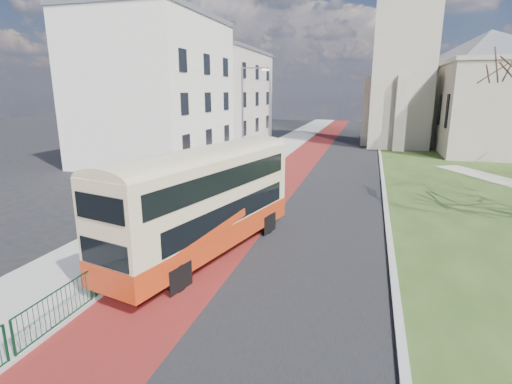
% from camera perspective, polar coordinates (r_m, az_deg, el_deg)
% --- Properties ---
extents(ground, '(160.00, 160.00, 0.00)m').
position_cam_1_polar(ground, '(14.03, -6.84, -12.85)').
color(ground, black).
rests_on(ground, ground).
extents(road_carriageway, '(9.00, 120.00, 0.01)m').
position_cam_1_polar(road_carriageway, '(32.30, 9.42, 2.68)').
color(road_carriageway, black).
rests_on(road_carriageway, ground).
extents(bus_lane, '(3.40, 120.00, 0.01)m').
position_cam_1_polar(bus_lane, '(32.70, 4.72, 2.97)').
color(bus_lane, '#591414').
rests_on(bus_lane, ground).
extents(pavement_west, '(4.00, 120.00, 0.12)m').
position_cam_1_polar(pavement_west, '(33.62, -1.65, 3.42)').
color(pavement_west, gray).
rests_on(pavement_west, ground).
extents(kerb_west, '(0.25, 120.00, 0.13)m').
position_cam_1_polar(kerb_west, '(33.08, 1.66, 3.25)').
color(kerb_west, '#999993').
rests_on(kerb_west, ground).
extents(kerb_east, '(0.25, 80.00, 0.13)m').
position_cam_1_polar(kerb_east, '(34.09, 17.53, 2.92)').
color(kerb_east, '#999993').
rests_on(kerb_east, ground).
extents(pedestrian_railing, '(0.07, 24.00, 1.12)m').
position_cam_1_polar(pedestrian_railing, '(18.33, -10.64, -4.50)').
color(pedestrian_railing, '#0C341C').
rests_on(pedestrian_railing, ground).
extents(gothic_church, '(16.38, 18.00, 40.00)m').
position_cam_1_polar(gothic_church, '(50.52, 26.15, 20.57)').
color(gothic_church, gray).
rests_on(gothic_church, ground).
extents(street_block_near, '(10.30, 14.30, 13.00)m').
position_cam_1_polar(street_block_near, '(38.48, -14.08, 14.04)').
color(street_block_near, silver).
rests_on(street_block_near, ground).
extents(street_block_far, '(10.30, 16.30, 11.50)m').
position_cam_1_polar(street_block_far, '(52.99, -5.24, 13.52)').
color(street_block_far, beige).
rests_on(street_block_far, ground).
extents(streetlamp, '(2.13, 0.18, 8.00)m').
position_cam_1_polar(streetlamp, '(30.97, -1.67, 10.95)').
color(streetlamp, gray).
rests_on(streetlamp, pavement_west).
extents(bus, '(4.49, 10.09, 4.11)m').
position_cam_1_polar(bus, '(15.64, -7.27, -0.78)').
color(bus, '#AB2E0F').
rests_on(bus, ground).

